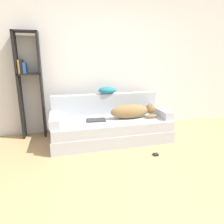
% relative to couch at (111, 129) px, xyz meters
% --- Properties ---
extents(ground_plane, '(20.00, 20.00, 0.00)m').
position_rel_couch_xyz_m(ground_plane, '(0.03, -1.54, -0.19)').
color(ground_plane, tan).
extents(wall_back, '(7.88, 0.06, 2.70)m').
position_rel_couch_xyz_m(wall_back, '(0.03, 0.71, 1.16)').
color(wall_back, silver).
rests_on(wall_back, ground_plane).
extents(couch, '(2.05, 0.90, 0.38)m').
position_rel_couch_xyz_m(couch, '(0.00, 0.00, 0.00)').
color(couch, '#B2B7BC').
rests_on(couch, ground_plane).
extents(couch_backrest, '(2.01, 0.15, 0.38)m').
position_rel_couch_xyz_m(couch_backrest, '(0.00, 0.38, 0.39)').
color(couch_backrest, '#B2B7BC').
rests_on(couch_backrest, couch).
extents(couch_arm_left, '(0.15, 0.71, 0.13)m').
position_rel_couch_xyz_m(couch_arm_left, '(-0.95, -0.01, 0.26)').
color(couch_arm_left, '#B2B7BC').
rests_on(couch_arm_left, couch).
extents(couch_arm_right, '(0.15, 0.71, 0.13)m').
position_rel_couch_xyz_m(couch_arm_right, '(0.95, -0.01, 0.26)').
color(couch_arm_right, '#B2B7BC').
rests_on(couch_arm_right, couch).
extents(dog, '(0.83, 0.24, 0.26)m').
position_rel_couch_xyz_m(dog, '(0.40, -0.05, 0.32)').
color(dog, olive).
rests_on(dog, couch).
extents(laptop, '(0.34, 0.23, 0.02)m').
position_rel_couch_xyz_m(laptop, '(-0.26, -0.03, 0.20)').
color(laptop, '#2D2D30').
rests_on(laptop, couch).
extents(throw_pillow, '(0.34, 0.22, 0.13)m').
position_rel_couch_xyz_m(throw_pillow, '(0.03, 0.36, 0.65)').
color(throw_pillow, teal).
rests_on(throw_pillow, couch_backrest).
extents(bookshelf, '(0.41, 0.26, 1.86)m').
position_rel_couch_xyz_m(bookshelf, '(-1.34, 0.53, 0.84)').
color(bookshelf, black).
rests_on(bookshelf, ground_plane).
extents(power_adapter, '(0.07, 0.07, 0.03)m').
position_rel_couch_xyz_m(power_adapter, '(0.50, -0.78, -0.18)').
color(power_adapter, black).
rests_on(power_adapter, ground_plane).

